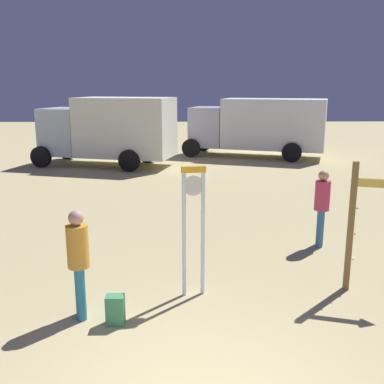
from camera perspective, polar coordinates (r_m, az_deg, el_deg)
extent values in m
cylinder|color=white|center=(7.46, -1.00, -5.56)|extent=(0.07, 0.07, 2.12)
cylinder|color=white|center=(7.52, 1.38, -5.41)|extent=(0.07, 0.07, 2.12)
cube|color=yellow|center=(7.21, 0.20, 2.87)|extent=(0.40, 0.15, 0.10)
cylinder|color=silver|center=(7.29, 0.15, 0.84)|extent=(0.34, 0.10, 0.34)
cube|color=black|center=(7.31, 0.12, 0.88)|extent=(0.05, 0.02, 0.08)
cube|color=black|center=(7.31, 0.12, 0.88)|extent=(0.10, 0.03, 0.11)
cube|color=olive|center=(8.12, 19.43, -4.23)|extent=(0.12, 0.12, 2.26)
cube|color=#EFC54D|center=(7.98, 22.93, 1.00)|extent=(0.74, 0.27, 0.14)
sphere|color=#FFE398|center=(8.31, 19.68, -7.98)|extent=(0.04, 0.04, 0.04)
sphere|color=#F0E195|center=(8.16, 19.93, -5.01)|extent=(0.04, 0.04, 0.04)
sphere|color=#F5E987|center=(8.04, 20.18, -1.95)|extent=(0.04, 0.04, 0.04)
sphere|color=#F1ED88|center=(7.94, 20.45, 1.20)|extent=(0.04, 0.04, 0.04)
cylinder|color=teal|center=(7.15, -13.91, -12.46)|extent=(0.15, 0.15, 0.82)
cylinder|color=teal|center=(7.30, -13.93, -11.91)|extent=(0.15, 0.15, 0.82)
cylinder|color=gold|center=(6.94, -14.26, -6.67)|extent=(0.33, 0.33, 0.65)
sphere|color=tan|center=(6.80, -14.48, -3.18)|extent=(0.23, 0.23, 0.23)
cube|color=#408C5C|center=(7.00, -9.68, -14.50)|extent=(0.27, 0.19, 0.46)
cube|color=#409355|center=(7.14, -9.52, -14.54)|extent=(0.19, 0.04, 0.20)
cylinder|color=teal|center=(10.27, 15.88, -4.53)|extent=(0.15, 0.15, 0.83)
cylinder|color=teal|center=(10.43, 15.93, -4.27)|extent=(0.15, 0.15, 0.83)
cylinder|color=#C73B60|center=(10.15, 16.17, -0.42)|extent=(0.33, 0.33, 0.65)
sphere|color=tan|center=(10.06, 16.33, 2.02)|extent=(0.23, 0.23, 0.23)
cube|color=white|center=(19.86, -8.42, 8.12)|extent=(4.47, 3.19, 2.52)
cube|color=silver|center=(21.15, -15.72, 7.42)|extent=(2.14, 2.47, 2.04)
cube|color=black|center=(21.54, -17.75, 8.48)|extent=(0.49, 1.73, 0.90)
cylinder|color=black|center=(22.54, -15.51, 5.17)|extent=(0.93, 0.47, 0.90)
cylinder|color=black|center=(20.62, -18.57, 4.23)|extent=(0.93, 0.47, 0.90)
cylinder|color=black|center=(20.85, -5.62, 4.96)|extent=(0.93, 0.47, 0.90)
cylinder|color=black|center=(18.76, -7.93, 3.96)|extent=(0.93, 0.47, 0.90)
cube|color=white|center=(22.47, 10.31, 8.48)|extent=(5.28, 3.59, 2.39)
cube|color=#B3B4C3|center=(23.12, 2.13, 8.27)|extent=(2.18, 2.46, 1.95)
cube|color=black|center=(23.32, 0.19, 9.29)|extent=(0.58, 1.66, 0.86)
cylinder|color=black|center=(24.44, 1.45, 6.25)|extent=(0.93, 0.52, 0.90)
cylinder|color=black|center=(22.35, -0.11, 5.59)|extent=(0.93, 0.52, 0.90)
cylinder|color=black|center=(23.58, 13.00, 5.66)|extent=(0.93, 0.52, 0.90)
cylinder|color=black|center=(21.40, 12.51, 4.92)|extent=(0.93, 0.52, 0.90)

